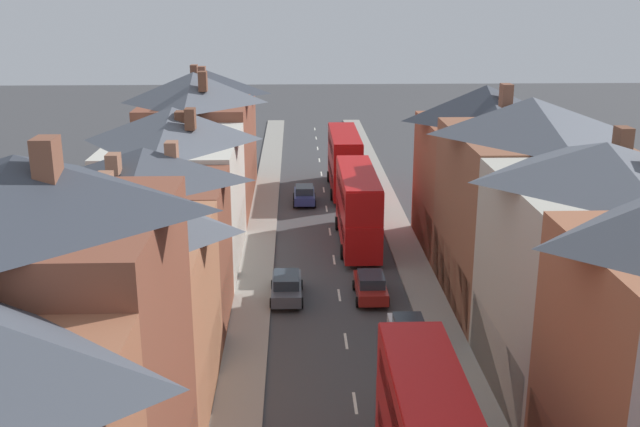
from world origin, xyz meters
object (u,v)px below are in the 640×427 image
Objects in this scene: car_mid_black at (408,333)px; car_near_silver at (371,286)px; car_near_blue at (304,195)px; double_decker_bus_far_approaching at (344,160)px; double_decker_bus_lead at (357,206)px; car_parked_left_b at (287,286)px; car_parked_right_a at (357,176)px.

car_near_silver is at bearing 101.79° from car_mid_black.
car_near_blue is 1.00× the size of car_mid_black.
car_mid_black reaches higher than car_near_blue.
double_decker_bus_far_approaching reaches higher than car_mid_black.
double_decker_bus_lead reaches higher than car_parked_left_b.
double_decker_bus_far_approaching is 2.77× the size of car_parked_right_a.
double_decker_bus_lead is 9.92m from car_near_silver.
car_near_blue is at bearing 100.56° from car_mid_black.
car_parked_left_b is (-4.90, 0.08, 0.01)m from car_near_silver.
double_decker_bus_lead is 2.77× the size of car_parked_right_a.
car_near_blue is (-3.59, 10.36, -2.02)m from double_decker_bus_lead.
car_parked_right_a is 0.89× the size of car_parked_left_b.
car_parked_left_b reaches higher than car_near_blue.
car_parked_left_b is (-1.30, -19.99, 0.00)m from car_near_blue.
car_near_silver is at bearing -92.82° from car_parked_right_a.
car_near_silver is at bearing -0.96° from car_parked_left_b.
car_near_blue is at bearing 109.12° from double_decker_bus_lead.
car_mid_black is (1.30, -6.23, 0.01)m from car_near_silver.
car_near_silver is 26.46m from car_parked_right_a.
car_near_silver is (0.01, -9.71, -2.02)m from double_decker_bus_lead.
car_parked_right_a is (1.30, 26.43, 0.00)m from car_near_silver.
car_near_blue is 1.00× the size of car_parked_right_a.
double_decker_bus_far_approaching reaches higher than car_parked_right_a.
car_mid_black is (1.31, -30.33, -2.01)m from double_decker_bus_far_approaching.
car_near_silver is at bearing -89.98° from double_decker_bus_far_approaching.
car_near_blue is at bearing -127.61° from car_parked_right_a.
car_parked_right_a is (1.31, 16.72, -2.02)m from double_decker_bus_lead.
double_decker_bus_lead is at bearing -70.88° from car_near_blue.
car_mid_black reaches higher than car_near_silver.
double_decker_bus_lead is 2.67× the size of car_near_silver.
car_mid_black is 0.89× the size of car_parked_left_b.
car_mid_black is at bearing -87.53° from double_decker_bus_far_approaching.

